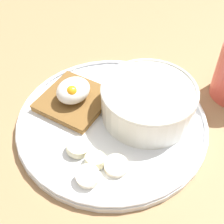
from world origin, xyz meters
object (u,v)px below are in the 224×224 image
(toast_slice, at_px, (74,100))
(banana_slice_right, at_px, (88,176))
(poached_egg, at_px, (73,90))
(banana_slice_front, at_px, (95,160))
(oatmeal_bowl, at_px, (148,101))
(banana_slice_left, at_px, (116,166))
(banana_slice_back, at_px, (80,149))

(toast_slice, xyz_separation_m, banana_slice_right, (0.09, 0.12, 0.00))
(banana_slice_right, bearing_deg, toast_slice, -128.15)
(poached_egg, relative_size, banana_slice_front, 1.55)
(banana_slice_front, bearing_deg, oatmeal_bowl, -179.48)
(banana_slice_left, xyz_separation_m, banana_slice_back, (0.01, -0.06, 0.00))
(banana_slice_left, distance_m, banana_slice_back, 0.06)
(oatmeal_bowl, relative_size, banana_slice_right, 3.26)
(poached_egg, distance_m, banana_slice_left, 0.15)
(banana_slice_right, bearing_deg, banana_slice_back, -122.99)
(banana_slice_back, bearing_deg, poached_egg, -130.49)
(banana_slice_back, bearing_deg, banana_slice_left, 102.15)
(oatmeal_bowl, height_order, banana_slice_left, oatmeal_bowl)
(banana_slice_left, relative_size, banana_slice_back, 0.98)
(banana_slice_left, relative_size, banana_slice_right, 1.04)
(toast_slice, bearing_deg, banana_slice_front, 58.15)
(toast_slice, bearing_deg, banana_slice_right, 51.85)
(banana_slice_front, bearing_deg, banana_slice_back, -90.82)
(toast_slice, height_order, banana_slice_back, banana_slice_back)
(banana_slice_left, bearing_deg, banana_slice_back, -77.85)
(poached_egg, bearing_deg, banana_slice_front, 58.28)
(poached_egg, xyz_separation_m, banana_slice_back, (0.07, 0.08, -0.02))
(poached_egg, bearing_deg, toast_slice, -140.51)
(banana_slice_front, xyz_separation_m, banana_slice_left, (-0.01, 0.03, -0.00))
(banana_slice_front, distance_m, banana_slice_back, 0.03)
(oatmeal_bowl, xyz_separation_m, banana_slice_front, (0.13, 0.00, -0.02))
(toast_slice, height_order, banana_slice_front, banana_slice_front)
(toast_slice, relative_size, poached_egg, 2.05)
(toast_slice, xyz_separation_m, poached_egg, (0.00, 0.00, 0.02))
(banana_slice_back, bearing_deg, oatmeal_bowl, 167.01)
(banana_slice_right, bearing_deg, banana_slice_left, 155.97)
(toast_slice, height_order, banana_slice_right, banana_slice_right)
(poached_egg, xyz_separation_m, banana_slice_left, (0.05, 0.14, -0.02))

